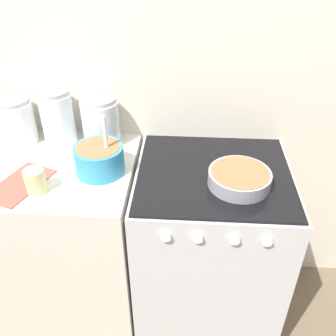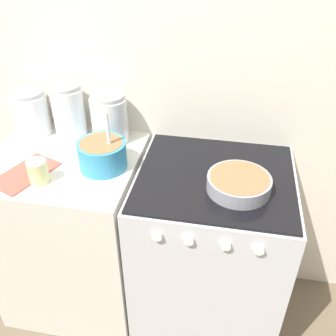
{
  "view_description": "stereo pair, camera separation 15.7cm",
  "coord_description": "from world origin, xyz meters",
  "px_view_note": "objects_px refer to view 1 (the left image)",
  "views": [
    {
      "loc": [
        0.24,
        -1.03,
        1.89
      ],
      "look_at": [
        0.16,
        0.26,
        0.99
      ],
      "focal_mm": 40.0,
      "sensor_mm": 36.0,
      "label": 1
    },
    {
      "loc": [
        0.4,
        -1.01,
        1.89
      ],
      "look_at": [
        0.16,
        0.26,
        0.99
      ],
      "focal_mm": 40.0,
      "sensor_mm": 36.0,
      "label": 2
    }
  ],
  "objects_px": {
    "storage_jar_left": "(17,124)",
    "storage_jar_middle": "(58,121)",
    "storage_jar_right": "(101,125)",
    "stove": "(208,247)",
    "mixing_bowl": "(99,158)",
    "baking_pan": "(239,178)",
    "tin_can": "(35,181)"
  },
  "relations": [
    {
      "from": "stove",
      "to": "baking_pan",
      "type": "relative_size",
      "value": 3.61
    },
    {
      "from": "baking_pan",
      "to": "mixing_bowl",
      "type": "bearing_deg",
      "value": 174.29
    },
    {
      "from": "baking_pan",
      "to": "storage_jar_middle",
      "type": "distance_m",
      "value": 0.89
    },
    {
      "from": "mixing_bowl",
      "to": "storage_jar_right",
      "type": "bearing_deg",
      "value": 99.32
    },
    {
      "from": "storage_jar_middle",
      "to": "mixing_bowl",
      "type": "bearing_deg",
      "value": -43.68
    },
    {
      "from": "storage_jar_middle",
      "to": "storage_jar_right",
      "type": "height_order",
      "value": "storage_jar_middle"
    },
    {
      "from": "stove",
      "to": "baking_pan",
      "type": "distance_m",
      "value": 0.52
    },
    {
      "from": "mixing_bowl",
      "to": "storage_jar_left",
      "type": "xyz_separation_m",
      "value": [
        -0.45,
        0.23,
        0.02
      ]
    },
    {
      "from": "tin_can",
      "to": "mixing_bowl",
      "type": "bearing_deg",
      "value": 34.75
    },
    {
      "from": "storage_jar_left",
      "to": "tin_can",
      "type": "bearing_deg",
      "value": -60.4
    },
    {
      "from": "baking_pan",
      "to": "storage_jar_right",
      "type": "bearing_deg",
      "value": 155.25
    },
    {
      "from": "stove",
      "to": "tin_can",
      "type": "relative_size",
      "value": 9.15
    },
    {
      "from": "storage_jar_right",
      "to": "storage_jar_middle",
      "type": "bearing_deg",
      "value": 180.0
    },
    {
      "from": "mixing_bowl",
      "to": "storage_jar_middle",
      "type": "distance_m",
      "value": 0.34
    },
    {
      "from": "storage_jar_right",
      "to": "baking_pan",
      "type": "bearing_deg",
      "value": -24.75
    },
    {
      "from": "storage_jar_left",
      "to": "storage_jar_middle",
      "type": "xyz_separation_m",
      "value": [
        0.21,
        0.0,
        0.02
      ]
    },
    {
      "from": "mixing_bowl",
      "to": "storage_jar_right",
      "type": "xyz_separation_m",
      "value": [
        -0.04,
        0.23,
        0.03
      ]
    },
    {
      "from": "mixing_bowl",
      "to": "tin_can",
      "type": "height_order",
      "value": "mixing_bowl"
    },
    {
      "from": "storage_jar_middle",
      "to": "tin_can",
      "type": "relative_size",
      "value": 2.64
    },
    {
      "from": "tin_can",
      "to": "stove",
      "type": "bearing_deg",
      "value": 13.98
    },
    {
      "from": "storage_jar_left",
      "to": "tin_can",
      "type": "height_order",
      "value": "storage_jar_left"
    },
    {
      "from": "baking_pan",
      "to": "stove",
      "type": "bearing_deg",
      "value": 139.83
    },
    {
      "from": "stove",
      "to": "baking_pan",
      "type": "xyz_separation_m",
      "value": [
        0.1,
        -0.08,
        0.5
      ]
    },
    {
      "from": "storage_jar_right",
      "to": "stove",
      "type": "bearing_deg",
      "value": -21.37
    },
    {
      "from": "stove",
      "to": "storage_jar_left",
      "type": "bearing_deg",
      "value": 167.51
    },
    {
      "from": "storage_jar_left",
      "to": "storage_jar_middle",
      "type": "distance_m",
      "value": 0.21
    },
    {
      "from": "mixing_bowl",
      "to": "storage_jar_left",
      "type": "relative_size",
      "value": 1.21
    },
    {
      "from": "baking_pan",
      "to": "storage_jar_left",
      "type": "relative_size",
      "value": 1.17
    },
    {
      "from": "storage_jar_left",
      "to": "baking_pan",
      "type": "bearing_deg",
      "value": -15.63
    },
    {
      "from": "tin_can",
      "to": "storage_jar_middle",
      "type": "bearing_deg",
      "value": 92.39
    },
    {
      "from": "stove",
      "to": "mixing_bowl",
      "type": "relative_size",
      "value": 3.47
    },
    {
      "from": "mixing_bowl",
      "to": "storage_jar_middle",
      "type": "relative_size",
      "value": 1.0
    }
  ]
}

